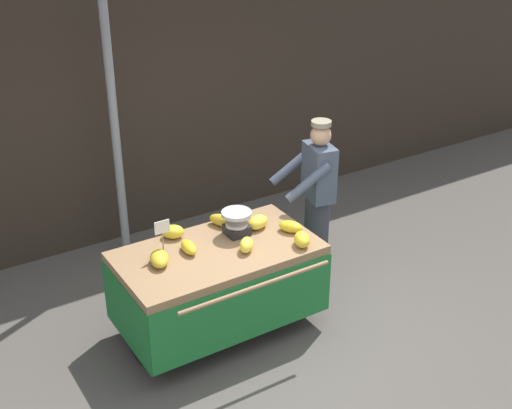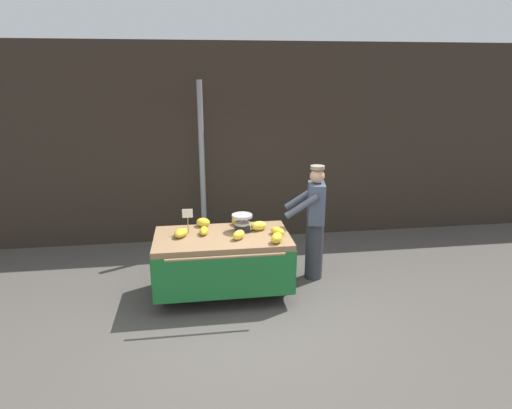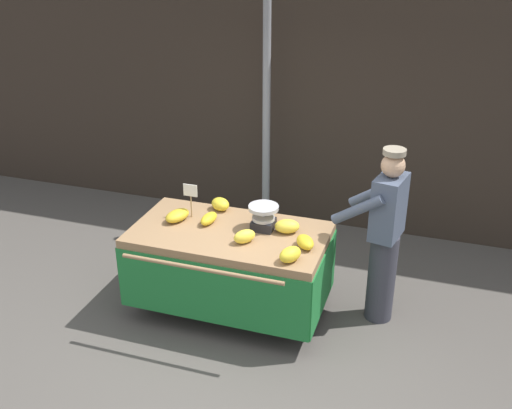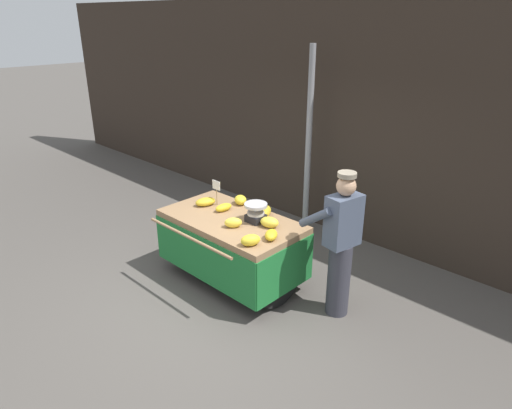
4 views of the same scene
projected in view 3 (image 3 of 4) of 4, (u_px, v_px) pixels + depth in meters
name	position (u px, v px, depth m)	size (l,w,h in m)	color
ground_plane	(243.00, 349.00, 5.37)	(60.00, 60.00, 0.00)	#514C47
back_wall	(321.00, 84.00, 7.04)	(16.00, 0.24, 3.47)	#332821
street_pole	(266.00, 118.00, 6.88)	(0.09, 0.09, 2.85)	gray
banana_cart	(230.00, 253.00, 5.62)	(1.82, 1.19, 0.88)	#93704C
weighing_scale	(263.00, 217.00, 5.51)	(0.28, 0.28, 0.24)	black
price_sign	(190.00, 193.00, 5.68)	(0.14, 0.01, 0.34)	#997A51
banana_bunch_0	(267.00, 213.00, 5.73)	(0.12, 0.29, 0.11)	gold
banana_bunch_1	(305.00, 242.00, 5.22)	(0.14, 0.23, 0.10)	gold
banana_bunch_2	(245.00, 236.00, 5.30)	(0.12, 0.21, 0.12)	yellow
banana_bunch_3	(177.00, 216.00, 5.69)	(0.16, 0.27, 0.11)	gold
banana_bunch_4	(220.00, 204.00, 5.90)	(0.16, 0.20, 0.12)	yellow
banana_bunch_5	(287.00, 226.00, 5.47)	(0.15, 0.23, 0.13)	yellow
banana_bunch_6	(290.00, 254.00, 5.01)	(0.14, 0.22, 0.13)	yellow
banana_bunch_7	(209.00, 219.00, 5.65)	(0.11, 0.24, 0.10)	gold
vendor_person	(384.00, 236.00, 5.45)	(0.64, 0.59, 1.71)	#383842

